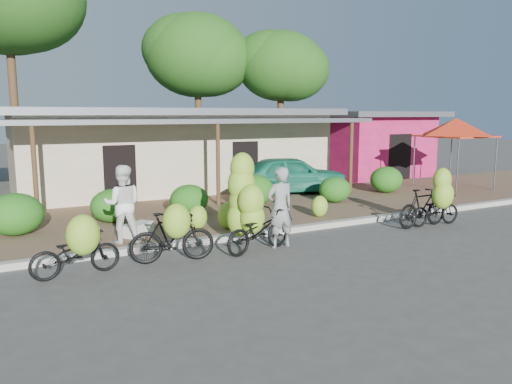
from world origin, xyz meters
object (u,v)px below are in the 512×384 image
Objects in this scene: red_canopy at (456,127)px; sack_near at (137,229)px; bike_far_right at (435,210)px; bike_right at (428,203)px; teal_van at (291,175)px; bike_left at (173,235)px; bike_center at (250,212)px; tree_center_right at (193,54)px; vendor at (280,207)px; bystander at (123,204)px; tree_near_right at (277,64)px; sack_far at (84,235)px; bike_far_left at (77,250)px.

red_canopy is 13.83m from sack_near.
red_canopy is 2.02× the size of bike_far_right.
teal_van is (-0.41, 6.38, 0.13)m from bike_right.
bike_left is 1.98m from bike_center.
tree_center_right is 17.18m from bike_center.
teal_van is at bearing -125.32° from vendor.
bike_center is 3.01m from bystander.
bystander is (-13.99, -2.33, -1.57)m from red_canopy.
vendor is (2.81, -2.30, 0.69)m from sack_near.
teal_van is at bearing -89.10° from tree_center_right.
bystander is at bearing 73.56° from bike_right.
sack_near is (-13.51, -1.75, -2.34)m from red_canopy.
bike_center reaches higher than sack_near.
tree_near_right is 9.85m from teal_van.
bike_right is (0.56, -16.00, -5.59)m from tree_center_right.
vendor is (0.73, -0.14, 0.07)m from bike_center.
bike_right reaches higher than bike_far_right.
tree_center_right reaches higher than tree_near_right.
bystander is at bearing -170.55° from red_canopy.
bike_left is at bearing -59.64° from sack_far.
tree_near_right is 4.36× the size of bike_far_right.
tree_near_right is (4.00, -2.00, -0.54)m from tree_center_right.
teal_van is (-6.50, 2.07, -1.77)m from red_canopy.
bike_far_right is (5.79, -0.26, -0.45)m from bike_center.
teal_van is at bearing -132.28° from bystander.
red_canopy is at bearing 7.37° from sack_near.
tree_center_right is 18.09m from bike_left.
sack_near is at bearing 13.39° from bike_left.
bike_far_left is 2.10× the size of sack_near.
red_canopy is at bearing -85.34° from bike_center.
tree_center_right reaches higher than bike_center.
sack_far is 0.18× the size of teal_van.
bike_center is (3.89, 0.23, 0.34)m from bike_far_left.
sack_far is at bearing -17.64° from bike_far_left.
tree_center_right is 16.93m from bike_far_right.
sack_near is (-6.86, -13.43, -6.04)m from tree_center_right.
vendor is at bearing 160.18° from teal_van.
tree_center_right is 4.50× the size of bike_left.
red_canopy is at bearing -57.06° from bike_right.
bike_far_right is at bearing -86.34° from tree_center_right.
vendor is at bearing -94.34° from bike_far_left.
bike_right is 0.55m from bike_far_right.
tree_near_right reaches higher than bike_right.
bike_far_right is (-2.99, -13.85, -5.32)m from tree_near_right.
bystander is at bearing -117.62° from tree_center_right.
sack_far is at bearing 70.94° from bike_right.
tree_near_right is 2.16× the size of red_canopy.
bike_right is 0.99× the size of bystander.
sack_far is 1.29m from bystander.
bike_far_left is (-15.32, -4.14, -2.05)m from red_canopy.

